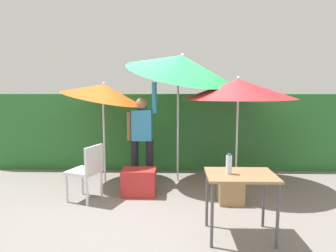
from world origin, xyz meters
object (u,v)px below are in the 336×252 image
Objects in this scene: umbrella_rainbow at (180,65)px; umbrella_yellow at (238,89)px; umbrella_orange at (103,92)px; person_vendor at (142,134)px; cooler_box at (139,182)px; folding_table at (240,182)px; bottle_water at (229,164)px; chair_plastic at (88,169)px; crate_cardboard at (230,191)px.

umbrella_rainbow is 1.16m from umbrella_yellow.
person_vendor is at bearing -8.06° from umbrella_orange.
cooler_box is 0.69× the size of folding_table.
person_vendor is at bearing 121.93° from bottle_water.
chair_plastic is at bearing -142.96° from umbrella_rainbow.
chair_plastic is at bearing 179.37° from crate_cardboard.
crate_cardboard is (-0.25, -0.82, -1.58)m from umbrella_yellow.
chair_plastic is at bearing 152.78° from folding_table.
umbrella_yellow is 2.20m from folding_table.
umbrella_rainbow is 3.12× the size of chair_plastic.
crate_cardboard is at bearing -55.61° from umbrella_rainbow.
umbrella_rainbow is 2.44m from crate_cardboard.
chair_plastic is (-2.48, -0.79, -1.24)m from umbrella_yellow.
cooler_box is 1.42× the size of crate_cardboard.
umbrella_orange is at bearing 87.30° from chair_plastic.
umbrella_yellow is 3.62× the size of cooler_box.
umbrella_orange is at bearing 175.82° from umbrella_yellow.
umbrella_yellow is 1.07× the size of person_vendor.
bottle_water is (-0.24, -1.09, 0.71)m from crate_cardboard.
umbrella_rainbow is 2.49m from chair_plastic.
umbrella_rainbow is at bearing 163.01° from umbrella_yellow.
umbrella_orange reaches higher than folding_table.
person_vendor reaches higher than folding_table.
crate_cardboard is (2.19, -0.99, -1.53)m from umbrella_orange.
folding_table is (2.14, -1.10, 0.17)m from chair_plastic.
chair_plastic is (-1.46, -1.10, -1.69)m from umbrella_rainbow.
umbrella_yellow is 1.79m from crate_cardboard.
person_vendor is at bearing 48.64° from chair_plastic.
umbrella_orange reaches higher than person_vendor.
umbrella_yellow is 2.51× the size of folding_table.
umbrella_rainbow reaches higher than umbrella_yellow.
chair_plastic is 2.32m from bottle_water.
umbrella_orange is 2.97m from bottle_water.
umbrella_orange is at bearing 155.56° from crate_cardboard.
umbrella_rainbow is 1.51m from umbrella_orange.
umbrella_yellow is (1.02, -0.31, -0.45)m from umbrella_rainbow.
cooler_box is (0.01, -0.60, -0.72)m from person_vendor.
umbrella_rainbow is 1.48× the size of person_vendor.
umbrella_orange is 2.44m from umbrella_yellow.
crate_cardboard is at bearing -24.44° from umbrella_orange.
cooler_box is at bearing -129.44° from umbrella_rainbow.
umbrella_orange is 1.80m from cooler_box.
chair_plastic is at bearing -162.31° from umbrella_yellow.
cooler_box is 1.96m from bottle_water.
bottle_water is at bearing -48.25° from cooler_box.
umbrella_orange is at bearing 135.34° from folding_table.
person_vendor is at bearing 124.96° from folding_table.
umbrella_rainbow reaches higher than crate_cardboard.
umbrella_rainbow is at bearing 107.14° from folding_table.
umbrella_yellow is 8.35× the size of bottle_water.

